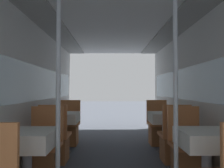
# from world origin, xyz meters

# --- Properties ---
(wall_left) EXTENTS (0.05, 6.62, 2.29)m
(wall_left) POSITION_xyz_m (-1.35, 1.91, 1.16)
(wall_left) COLOR silver
(wall_left) RESTS_ON ground_plane
(wall_right) EXTENTS (0.05, 6.62, 2.29)m
(wall_right) POSITION_xyz_m (1.35, 1.91, 1.16)
(wall_right) COLOR silver
(wall_right) RESTS_ON ground_plane
(ceiling_panel) EXTENTS (2.69, 6.62, 0.07)m
(ceiling_panel) POSITION_xyz_m (0.00, 1.91, 2.33)
(ceiling_panel) COLOR white
(ceiling_panel) RESTS_ON wall_left
(dining_table_left_0) EXTENTS (0.58, 0.58, 0.75)m
(dining_table_left_0) POSITION_xyz_m (-0.98, 0.84, 0.62)
(dining_table_left_0) COLOR #4C4C51
(dining_table_left_0) RESTS_ON ground_plane
(chair_left_far_0) EXTENTS (0.45, 0.45, 0.95)m
(chair_left_far_0) POSITION_xyz_m (-0.98, 1.41, 0.29)
(chair_left_far_0) COLOR #9C5B31
(chair_left_far_0) RESTS_ON ground_plane
(support_pole_left_0) EXTENTS (0.05, 0.05, 2.29)m
(support_pole_left_0) POSITION_xyz_m (-0.64, 0.84, 1.14)
(support_pole_left_0) COLOR silver
(support_pole_left_0) RESTS_ON ground_plane
(dining_table_left_1) EXTENTS (0.58, 0.58, 0.75)m
(dining_table_left_1) POSITION_xyz_m (-0.98, 2.64, 0.62)
(dining_table_left_1) COLOR #4C4C51
(dining_table_left_1) RESTS_ON ground_plane
(chair_left_near_1) EXTENTS (0.45, 0.45, 0.95)m
(chair_left_near_1) POSITION_xyz_m (-0.98, 2.07, 0.29)
(chair_left_near_1) COLOR #9C5B31
(chair_left_near_1) RESTS_ON ground_plane
(chair_left_far_1) EXTENTS (0.45, 0.45, 0.95)m
(chair_left_far_1) POSITION_xyz_m (-0.98, 3.22, 0.29)
(chair_left_far_1) COLOR #9C5B31
(chair_left_far_1) RESTS_ON ground_plane
(dining_table_right_0) EXTENTS (0.58, 0.58, 0.75)m
(dining_table_right_0) POSITION_xyz_m (0.98, 0.84, 0.62)
(dining_table_right_0) COLOR #4C4C51
(dining_table_right_0) RESTS_ON ground_plane
(chair_right_far_0) EXTENTS (0.45, 0.45, 0.95)m
(chair_right_far_0) POSITION_xyz_m (0.98, 1.41, 0.29)
(chair_right_far_0) COLOR #9C5B31
(chair_right_far_0) RESTS_ON ground_plane
(support_pole_right_0) EXTENTS (0.05, 0.05, 2.29)m
(support_pole_right_0) POSITION_xyz_m (0.64, 0.84, 1.14)
(support_pole_right_0) COLOR silver
(support_pole_right_0) RESTS_ON ground_plane
(dining_table_right_1) EXTENTS (0.58, 0.58, 0.75)m
(dining_table_right_1) POSITION_xyz_m (0.98, 2.64, 0.62)
(dining_table_right_1) COLOR #4C4C51
(dining_table_right_1) RESTS_ON ground_plane
(chair_right_near_1) EXTENTS (0.45, 0.45, 0.95)m
(chair_right_near_1) POSITION_xyz_m (0.98, 2.07, 0.29)
(chair_right_near_1) COLOR #9C5B31
(chair_right_near_1) RESTS_ON ground_plane
(chair_right_far_1) EXTENTS (0.45, 0.45, 0.95)m
(chair_right_far_1) POSITION_xyz_m (0.98, 3.22, 0.29)
(chair_right_far_1) COLOR #9C5B31
(chair_right_far_1) RESTS_ON ground_plane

